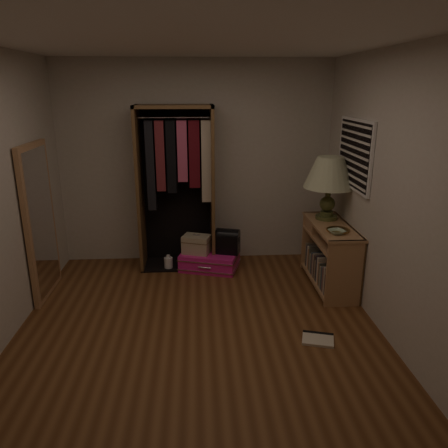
% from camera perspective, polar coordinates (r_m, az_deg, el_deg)
% --- Properties ---
extents(ground, '(4.00, 4.00, 0.00)m').
position_cam_1_polar(ground, '(4.29, -3.30, -14.22)').
color(ground, brown).
rests_on(ground, ground).
extents(room_walls, '(3.52, 4.02, 2.60)m').
position_cam_1_polar(room_walls, '(3.77, -2.55, 5.97)').
color(room_walls, beige).
rests_on(room_walls, ground).
extents(console_bookshelf, '(0.42, 1.12, 0.75)m').
position_cam_1_polar(console_bookshelf, '(5.27, 13.50, -3.71)').
color(console_bookshelf, '#A77851').
rests_on(console_bookshelf, ground).
extents(open_wardrobe, '(0.95, 0.50, 2.05)m').
position_cam_1_polar(open_wardrobe, '(5.52, -6.10, 6.54)').
color(open_wardrobe, brown).
rests_on(open_wardrobe, ground).
extents(floor_mirror, '(0.06, 0.80, 1.70)m').
position_cam_1_polar(floor_mirror, '(5.15, -22.88, 0.27)').
color(floor_mirror, '#AE7D54').
rests_on(floor_mirror, ground).
extents(pink_suitcase, '(0.84, 0.70, 0.22)m').
position_cam_1_polar(pink_suitcase, '(5.67, -1.87, -4.71)').
color(pink_suitcase, '#D81A83').
rests_on(pink_suitcase, ground).
extents(train_case, '(0.40, 0.33, 0.25)m').
position_cam_1_polar(train_case, '(5.57, -3.60, -2.64)').
color(train_case, tan).
rests_on(train_case, pink_suitcase).
extents(black_bag, '(0.34, 0.26, 0.32)m').
position_cam_1_polar(black_bag, '(5.55, 0.49, -2.17)').
color(black_bag, black).
rests_on(black_bag, pink_suitcase).
extents(table_lamp, '(0.78, 0.78, 0.74)m').
position_cam_1_polar(table_lamp, '(5.21, 13.61, 6.39)').
color(table_lamp, '#454D25').
rests_on(table_lamp, console_bookshelf).
extents(brass_tray, '(0.33, 0.33, 0.01)m').
position_cam_1_polar(brass_tray, '(4.93, 14.67, -0.76)').
color(brass_tray, '#A07A3D').
rests_on(brass_tray, console_bookshelf).
extents(ceramic_bowl, '(0.22, 0.22, 0.04)m').
position_cam_1_polar(ceramic_bowl, '(4.81, 14.50, -1.01)').
color(ceramic_bowl, '#9EBA9B').
rests_on(ceramic_bowl, console_bookshelf).
extents(white_jug, '(0.11, 0.11, 0.19)m').
position_cam_1_polar(white_jug, '(5.69, -7.26, -5.08)').
color(white_jug, white).
rests_on(white_jug, ground).
extents(floor_book, '(0.34, 0.30, 0.03)m').
position_cam_1_polar(floor_book, '(4.29, 12.17, -14.39)').
color(floor_book, beige).
rests_on(floor_book, ground).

